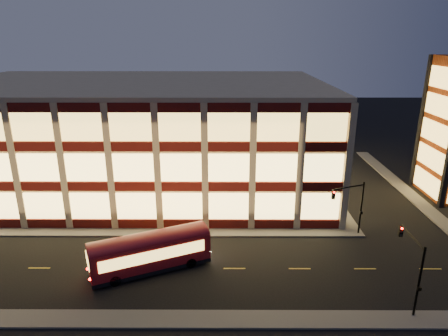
{
  "coord_description": "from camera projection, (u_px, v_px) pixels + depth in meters",
  "views": [
    {
      "loc": [
        9.17,
        -37.84,
        20.38
      ],
      "look_at": [
        8.98,
        8.0,
        5.08
      ],
      "focal_mm": 32.0,
      "sensor_mm": 36.0,
      "label": 1
    }
  ],
  "objects": [
    {
      "name": "traffic_signal_near",
      "position": [
        412.0,
        259.0,
        30.52
      ],
      "size": [
        0.32,
        4.45,
        6.0
      ],
      "color": "black",
      "rests_on": "ground"
    },
    {
      "name": "ground",
      "position": [
        139.0,
        237.0,
        42.38
      ],
      "size": [
        200.0,
        200.0,
        0.0
      ],
      "primitive_type": "plane",
      "color": "black",
      "rests_on": "ground"
    },
    {
      "name": "sidewalk_office_east",
      "position": [
        320.0,
        181.0,
        58.39
      ],
      "size": [
        2.0,
        30.0,
        0.15
      ],
      "primitive_type": "cube",
      "color": "#514F4C",
      "rests_on": "ground"
    },
    {
      "name": "traffic_signal_far",
      "position": [
        352.0,
        201.0,
        41.22
      ],
      "size": [
        3.79,
        1.87,
        6.0
      ],
      "color": "black",
      "rests_on": "ground"
    },
    {
      "name": "trolley_bus",
      "position": [
        150.0,
        250.0,
        35.9
      ],
      "size": [
        10.84,
        6.87,
        3.62
      ],
      "rotation": [
        0.0,
        0.0,
        0.43
      ],
      "color": "maroon",
      "rests_on": "ground"
    },
    {
      "name": "sidewalk_near",
      "position": [
        104.0,
        319.0,
        30.03
      ],
      "size": [
        100.0,
        2.0,
        0.15
      ],
      "primitive_type": "cube",
      "color": "#514F4C",
      "rests_on": "ground"
    },
    {
      "name": "sidewalk_office_south",
      "position": [
        114.0,
        232.0,
        43.32
      ],
      "size": [
        54.0,
        2.0,
        0.15
      ],
      "primitive_type": "cube",
      "color": "#514F4C",
      "rests_on": "ground"
    },
    {
      "name": "office_building",
      "position": [
        140.0,
        133.0,
        56.14
      ],
      "size": [
        50.45,
        30.45,
        14.5
      ],
      "color": "tan",
      "rests_on": "ground"
    },
    {
      "name": "sidewalk_tower_west",
      "position": [
        395.0,
        181.0,
        58.35
      ],
      "size": [
        2.0,
        30.0,
        0.15
      ],
      "primitive_type": "cube",
      "color": "#514F4C",
      "rests_on": "ground"
    }
  ]
}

